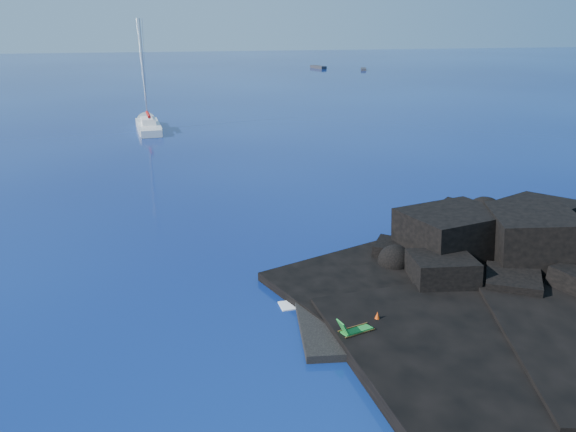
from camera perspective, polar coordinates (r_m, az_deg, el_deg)
name	(u,v)px	position (r m, az deg, el deg)	size (l,w,h in m)	color
ground	(297,337)	(24.62, 0.92, -12.17)	(400.00, 400.00, 0.00)	#04083D
headland	(530,281)	(31.92, 23.35, -6.04)	(24.00, 24.00, 3.60)	black
beach	(392,321)	(26.19, 10.53, -10.42)	(8.50, 6.00, 0.70)	black
surf_foam	(370,277)	(30.06, 8.36, -6.13)	(10.00, 8.00, 0.06)	white
sailboat	(149,130)	(69.71, -13.96, 8.44)	(2.54, 12.13, 12.72)	silver
deck_chair	(357,326)	(23.85, 7.00, -11.03)	(1.52, 0.66, 1.04)	#1A7629
towel	(381,301)	(26.93, 9.41, -8.52)	(2.06, 0.97, 0.05)	silver
sunbather	(381,298)	(26.87, 9.43, -8.27)	(1.63, 0.40, 0.22)	tan
marker_cone	(377,318)	(24.97, 9.05, -10.20)	(0.39, 0.39, 0.60)	#D9400B
distant_boat_a	(318,68)	(148.92, 3.09, 14.75)	(1.59, 5.11, 0.68)	#29292E
distant_boat_b	(363,70)	(144.97, 7.67, 14.47)	(1.26, 4.05, 0.54)	#27272C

